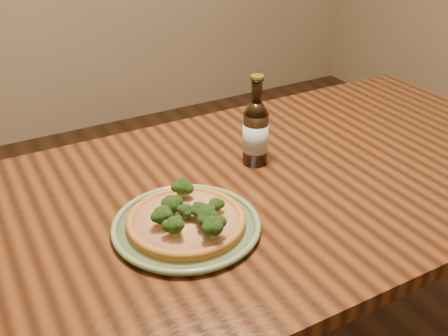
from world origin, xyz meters
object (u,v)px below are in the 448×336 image
table (285,204)px  pizza (187,219)px  beer_bottle (256,132)px  plate (186,226)px

table → pizza: 0.37m
beer_bottle → pizza: bearing=-169.4°
pizza → beer_bottle: (0.29, 0.19, 0.06)m
table → beer_bottle: 0.21m
table → pizza: size_ratio=6.07×
table → pizza: (-0.33, -0.09, 0.12)m
plate → beer_bottle: size_ratio=1.33×
beer_bottle → table: bearing=-89.8°
table → beer_bottle: beer_bottle is taller
pizza → table: bearing=15.1°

